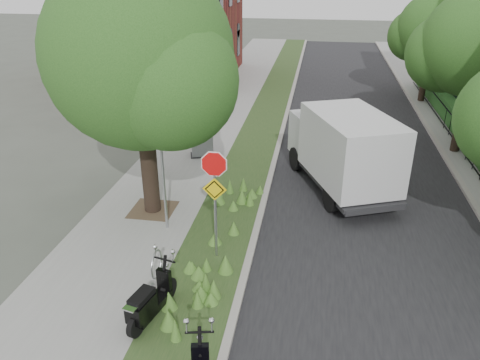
% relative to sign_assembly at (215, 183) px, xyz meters
% --- Properties ---
extents(ground, '(120.00, 120.00, 0.00)m').
position_rel_sign_assembly_xyz_m(ground, '(1.40, -0.58, -2.33)').
color(ground, '#4C5147').
rests_on(ground, ground).
extents(sidewalk_near, '(3.50, 60.00, 0.12)m').
position_rel_sign_assembly_xyz_m(sidewalk_near, '(-2.85, 9.42, -2.27)').
color(sidewalk_near, gray).
rests_on(sidewalk_near, ground).
extents(verge, '(2.00, 60.00, 0.12)m').
position_rel_sign_assembly_xyz_m(verge, '(-0.10, 9.42, -2.27)').
color(verge, '#24411C').
rests_on(verge, ground).
extents(kerb_near, '(0.20, 60.00, 0.13)m').
position_rel_sign_assembly_xyz_m(kerb_near, '(0.90, 9.42, -2.26)').
color(kerb_near, '#9E9991').
rests_on(kerb_near, ground).
extents(road, '(7.00, 60.00, 0.01)m').
position_rel_sign_assembly_xyz_m(road, '(4.40, 9.42, -2.32)').
color(road, black).
rests_on(road, ground).
extents(kerb_far, '(0.20, 60.00, 0.13)m').
position_rel_sign_assembly_xyz_m(kerb_far, '(7.90, 9.42, -2.26)').
color(kerb_far, '#9E9991').
rests_on(kerb_far, ground).
extents(street_tree_main, '(6.21, 5.54, 7.66)m').
position_rel_sign_assembly_xyz_m(street_tree_main, '(-2.68, 2.28, 2.48)').
color(street_tree_main, black).
rests_on(street_tree_main, ground).
extents(bare_post, '(0.08, 0.08, 4.00)m').
position_rel_sign_assembly_xyz_m(bare_post, '(-1.80, 1.22, -0.21)').
color(bare_post, '#A5A8AD').
rests_on(bare_post, ground).
extents(bike_hoop, '(0.06, 0.78, 0.77)m').
position_rel_sign_assembly_xyz_m(bike_hoop, '(-1.30, -1.18, -1.83)').
color(bike_hoop, '#A5A8AD').
rests_on(bike_hoop, ground).
extents(sign_assembly, '(0.94, 0.08, 3.22)m').
position_rel_sign_assembly_xyz_m(sign_assembly, '(0.00, 0.00, 0.00)').
color(sign_assembly, '#A5A8AD').
rests_on(sign_assembly, ground).
extents(fence_far, '(0.04, 24.00, 1.00)m').
position_rel_sign_assembly_xyz_m(fence_far, '(8.60, 9.42, -1.66)').
color(fence_far, black).
rests_on(fence_far, ground).
extents(hedge_far, '(1.00, 24.00, 1.10)m').
position_rel_sign_assembly_xyz_m(hedge_far, '(9.30, 9.42, -1.66)').
color(hedge_far, '#204E1B').
rests_on(hedge_far, footpath_far).
extents(brick_building, '(9.40, 10.40, 8.30)m').
position_rel_sign_assembly_xyz_m(brick_building, '(-8.10, 21.42, 1.88)').
color(brick_building, maroon).
rests_on(brick_building, ground).
extents(far_tree_b, '(4.83, 4.31, 6.56)m').
position_rel_sign_assembly_xyz_m(far_tree_b, '(8.34, 9.46, 2.04)').
color(far_tree_b, black).
rests_on(far_tree_b, ground).
extents(far_tree_c, '(4.37, 3.89, 5.93)m').
position_rel_sign_assembly_xyz_m(far_tree_c, '(8.34, 17.46, 1.63)').
color(far_tree_c, black).
rests_on(far_tree_c, ground).
extents(scooter_near, '(0.69, 1.87, 0.90)m').
position_rel_sign_assembly_xyz_m(scooter_near, '(-0.95, -2.81, -1.77)').
color(scooter_near, black).
rests_on(scooter_near, ground).
extents(box_truck, '(4.04, 5.86, 2.48)m').
position_rel_sign_assembly_xyz_m(box_truck, '(3.46, 5.07, -0.71)').
color(box_truck, '#262628').
rests_on(box_truck, ground).
extents(utility_cabinet, '(1.13, 0.91, 1.31)m').
position_rel_sign_assembly_xyz_m(utility_cabinet, '(-2.12, 7.07, -1.58)').
color(utility_cabinet, '#262628').
rests_on(utility_cabinet, ground).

